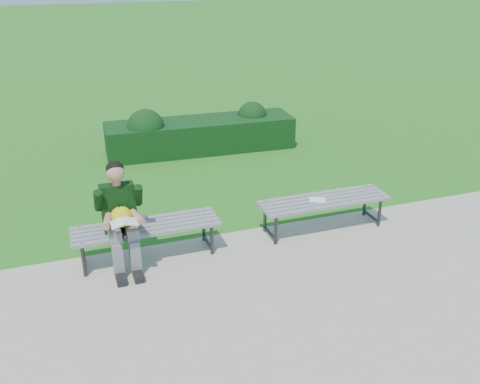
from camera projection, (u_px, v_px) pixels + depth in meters
ground at (233, 233)px, 7.33m from camera, size 80.00×80.00×0.00m
walkway at (284, 305)px, 5.82m from camera, size 30.00×3.50×0.02m
hedge at (197, 133)px, 10.30m from camera, size 3.63×1.06×0.92m
bench_left at (146, 229)px, 6.56m from camera, size 1.80×0.50×0.46m
bench_right at (324, 203)px, 7.26m from camera, size 1.80×0.50×0.46m
seated_boy at (120, 214)px, 6.26m from camera, size 0.56×0.76×1.31m
paper_sheet at (317, 200)px, 7.21m from camera, size 0.26×0.23×0.01m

